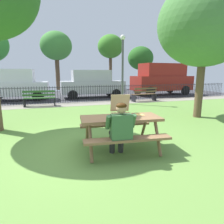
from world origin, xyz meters
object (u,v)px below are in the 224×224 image
adult_at_table (120,128)px  park_bench_right (144,95)px  parked_car_right (162,79)px  tree_near_table (205,24)px  lamp_post_walkway (123,62)px  far_tree_center (56,46)px  picnic_table_foreground (121,124)px  pizza_slice_on_table (139,114)px  parked_car_center (92,83)px  parked_car_left (16,85)px  park_bench_center (40,99)px  far_tree_midright (110,47)px  far_tree_right (141,58)px  pizza_box_open (121,111)px

adult_at_table → park_bench_right: size_ratio=0.73×
parked_car_right → tree_near_table: bearing=-111.6°
lamp_post_walkway → far_tree_center: 11.33m
picnic_table_foreground → pizza_slice_on_table: bearing=11.2°
lamp_post_walkway → parked_car_center: bearing=107.7°
pizza_slice_on_table → lamp_post_walkway: size_ratio=0.07×
picnic_table_foreground → park_bench_right: park_bench_right is taller
picnic_table_foreground → parked_car_left: parked_car_left is taller
parked_car_left → parked_car_right: bearing=0.0°
adult_at_table → parked_car_center: (1.58, 10.10, 0.35)m
tree_near_table → far_tree_center: (-4.73, 14.84, 0.82)m
lamp_post_walkway → parked_car_left: (-5.96, 3.29, -1.32)m
park_bench_right → tree_near_table: size_ratio=0.32×
lamp_post_walkway → parked_car_right: 5.76m
park_bench_center → far_tree_midright: far_tree_midright is taller
parked_car_center → park_bench_right: bearing=-45.7°
park_bench_center → parked_car_right: (9.10, 2.79, 0.89)m
parked_car_left → far_tree_center: far_tree_center is taller
far_tree_right → pizza_box_open: bearing=-117.2°
pizza_slice_on_table → far_tree_midright: far_tree_midright is taller
park_bench_center → parked_car_left: bearing=117.8°
park_bench_right → far_tree_midright: size_ratio=0.28×
pizza_box_open → far_tree_center: far_tree_center is taller
pizza_box_open → parked_car_center: parked_car_center is taller
parked_car_center → picnic_table_foreground: bearing=-98.2°
picnic_table_foreground → parked_car_left: bearing=110.1°
parked_car_left → far_tree_right: size_ratio=0.84×
park_bench_center → far_tree_right: far_tree_right is taller
tree_near_table → far_tree_center: 15.60m
pizza_slice_on_table → park_bench_right: 7.64m
picnic_table_foreground → parked_car_right: parked_car_right is taller
pizza_slice_on_table → park_bench_center: 7.20m
far_tree_right → lamp_post_walkway: bearing=-120.5°
lamp_post_walkway → pizza_box_open: bearing=-111.1°
far_tree_midright → tree_near_table: bearing=-93.8°
tree_near_table → far_tree_right: size_ratio=1.08×
pizza_slice_on_table → tree_near_table: (3.60, 2.09, 2.75)m
picnic_table_foreground → park_bench_right: (4.11, 6.82, -0.18)m
lamp_post_walkway → parked_car_right: bearing=35.6°
pizza_box_open → far_tree_midright: bearing=73.4°
park_bench_center → pizza_slice_on_table: bearing=-69.2°
parked_car_left → tree_near_table: bearing=-44.2°
pizza_box_open → parked_car_left: (-3.57, 9.50, 0.12)m
park_bench_right → tree_near_table: tree_near_table is taller
pizza_slice_on_table → parked_car_left: 10.33m
pizza_slice_on_table → lamp_post_walkway: 6.69m
picnic_table_foreground → park_bench_right: 7.97m
pizza_slice_on_table → parked_car_right: parked_car_right is taller
tree_near_table → adult_at_table: bearing=-148.1°
park_bench_center → parked_car_center: parked_car_center is taller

